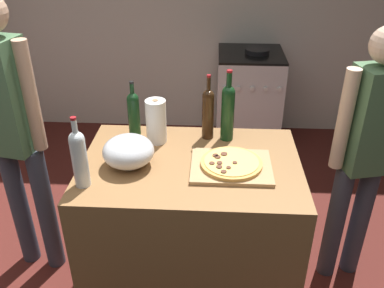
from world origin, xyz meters
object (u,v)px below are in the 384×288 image
at_px(wine_bottle_clear, 79,156).
at_px(person_in_red, 365,149).
at_px(wine_bottle_amber, 228,110).
at_px(wine_bottle_dark, 208,112).
at_px(mixing_bowl, 128,151).
at_px(stove, 248,100).
at_px(paper_towel_roll, 156,121).
at_px(person_in_stripes, 13,127).
at_px(pizza, 231,163).
at_px(wine_bottle_green, 134,112).

distance_m(wine_bottle_clear, person_in_red, 1.51).
distance_m(wine_bottle_amber, wine_bottle_dark, 0.11).
bearing_deg(wine_bottle_clear, wine_bottle_dark, 41.14).
relative_size(mixing_bowl, stove, 0.27).
bearing_deg(paper_towel_roll, person_in_stripes, -178.74).
bearing_deg(stove, person_in_red, -72.97).
distance_m(pizza, mixing_bowl, 0.51).
xyz_separation_m(mixing_bowl, wine_bottle_dark, (0.39, 0.32, 0.08)).
xyz_separation_m(wine_bottle_dark, person_in_stripes, (-1.08, -0.08, -0.09)).
relative_size(pizza, mixing_bowl, 1.19).
distance_m(paper_towel_roll, wine_bottle_green, 0.16).
height_order(pizza, person_in_red, person_in_red).
distance_m(paper_towel_roll, wine_bottle_amber, 0.39).
relative_size(mixing_bowl, wine_bottle_dark, 0.69).
bearing_deg(paper_towel_roll, mixing_bowl, -112.56).
xyz_separation_m(mixing_bowl, person_in_stripes, (-0.69, 0.24, -0.01)).
relative_size(wine_bottle_green, wine_bottle_dark, 0.86).
bearing_deg(pizza, wine_bottle_dark, 111.28).
bearing_deg(wine_bottle_green, person_in_red, -3.13).
bearing_deg(person_in_red, mixing_bowl, -167.97).
distance_m(mixing_bowl, person_in_stripes, 0.73).
xyz_separation_m(wine_bottle_dark, wine_bottle_clear, (-0.57, -0.50, -0.00)).
xyz_separation_m(pizza, wine_bottle_amber, (-0.02, 0.31, 0.15)).
xyz_separation_m(wine_bottle_clear, stove, (0.93, 2.11, -0.62)).
relative_size(wine_bottle_green, wine_bottle_clear, 0.91).
height_order(wine_bottle_clear, person_in_red, person_in_red).
xyz_separation_m(pizza, paper_towel_roll, (-0.40, 0.26, 0.09)).
xyz_separation_m(paper_towel_roll, wine_bottle_dark, (0.28, 0.06, 0.04)).
relative_size(wine_bottle_dark, person_in_red, 0.23).
bearing_deg(person_in_stripes, pizza, -11.27).
relative_size(mixing_bowl, wine_bottle_clear, 0.73).
xyz_separation_m(paper_towel_roll, stove, (0.64, 1.67, -0.58)).
xyz_separation_m(wine_bottle_amber, stove, (0.25, 1.62, -0.64)).
xyz_separation_m(pizza, person_in_stripes, (-1.20, 0.24, 0.04)).
distance_m(wine_bottle_green, person_in_stripes, 0.67).
relative_size(paper_towel_roll, stove, 0.26).
bearing_deg(mixing_bowl, paper_towel_roll, 67.44).
bearing_deg(wine_bottle_green, stove, 64.05).
relative_size(wine_bottle_clear, person_in_red, 0.22).
bearing_deg(wine_bottle_green, wine_bottle_dark, -2.61).
relative_size(pizza, stove, 0.32).
bearing_deg(person_in_stripes, wine_bottle_green, 8.43).
height_order(pizza, mixing_bowl, mixing_bowl).
distance_m(wine_bottle_dark, person_in_red, 0.88).
relative_size(wine_bottle_clear, stove, 0.36).
relative_size(paper_towel_roll, person_in_stripes, 0.14).
distance_m(wine_bottle_amber, wine_bottle_clear, 0.84).
distance_m(wine_bottle_dark, stove, 1.76).
xyz_separation_m(mixing_bowl, paper_towel_roll, (0.11, 0.26, 0.04)).
bearing_deg(wine_bottle_amber, wine_bottle_green, 176.74).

